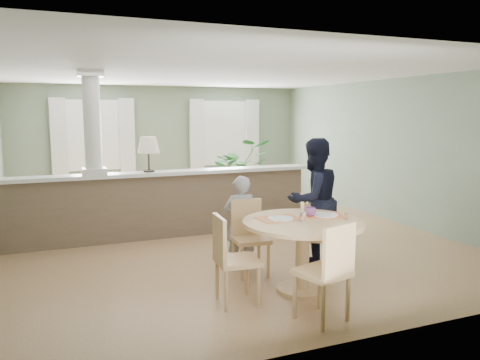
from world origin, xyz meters
name	(u,v)px	position (x,y,z in m)	size (l,w,h in m)	color
ground	(215,235)	(0.00, 0.00, 0.00)	(8.00, 8.00, 0.00)	tan
room_shell	(201,127)	(-0.03, 0.63, 1.81)	(7.02, 8.02, 2.71)	gray
pony_wall	(154,196)	(-0.99, 0.20, 0.71)	(5.32, 0.38, 2.70)	brown
sofa	(138,196)	(-0.96, 1.89, 0.42)	(2.87, 1.12, 0.84)	#805F45
houseplant	(239,171)	(1.47, 2.57, 0.74)	(1.34, 1.16, 1.48)	#29672B
dining_table	(303,235)	(0.14, -2.75, 0.67)	(1.39, 1.39, 0.95)	tan
chair_far_boy	(249,233)	(-0.19, -1.95, 0.52)	(0.46, 0.46, 0.95)	tan
chair_far_man	(318,232)	(0.78, -2.04, 0.47)	(0.50, 0.50, 0.84)	tan
chair_near	(328,268)	(-0.04, -3.58, 0.56)	(0.57, 0.57, 1.01)	tan
chair_side	(231,256)	(-0.77, -2.80, 0.54)	(0.47, 0.47, 0.98)	tan
child_person	(240,222)	(-0.21, -1.71, 0.62)	(0.45, 0.30, 1.24)	gray
man_person	(314,200)	(0.85, -1.78, 0.86)	(0.84, 0.65, 1.72)	black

